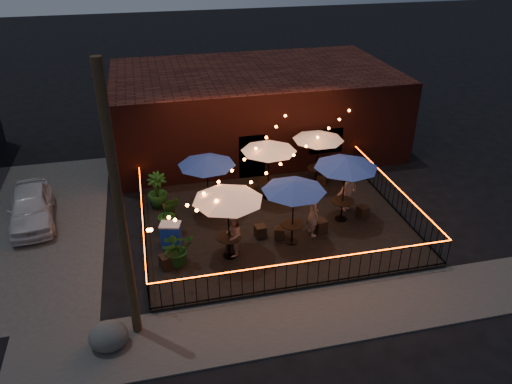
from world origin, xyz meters
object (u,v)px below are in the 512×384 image
utility_pole (120,214)px  cafe_table_1 (207,162)px  cooler (171,235)px  cafe_table_4 (346,163)px  boulder (109,336)px  cafe_table_3 (269,148)px  cafe_table_2 (294,187)px  cafe_table_0 (228,196)px  cafe_table_5 (318,137)px

utility_pole → cafe_table_1: bearing=63.2°
utility_pole → cooler: 5.31m
cafe_table_4 → boulder: bearing=-151.9°
utility_pole → cafe_table_4: utility_pole is taller
utility_pole → cooler: size_ratio=8.36×
cafe_table_3 → cafe_table_2: bearing=-89.8°
cafe_table_0 → boulder: bearing=-141.0°
cafe_table_3 → cooler: size_ratio=2.96×
cafe_table_0 → boulder: size_ratio=2.66×
cafe_table_1 → cafe_table_4: size_ratio=0.99×
cafe_table_2 → cafe_table_0: bearing=-172.1°
cafe_table_2 → cooler: (-4.31, 0.74, -1.82)m
utility_pole → cooler: bearing=71.0°
cafe_table_4 → cafe_table_5: 3.18m
cafe_table_5 → cooler: (-6.71, -3.52, -1.76)m
cafe_table_2 → cafe_table_4: cafe_table_4 is taller
cafe_table_0 → cafe_table_3: 4.47m
cafe_table_2 → boulder: (-6.42, -3.59, -2.06)m
cafe_table_0 → cafe_table_4: bearing=16.6°
cafe_table_4 → cafe_table_2: bearing=-155.3°
cooler → cafe_table_2: bearing=6.1°
cafe_table_3 → boulder: size_ratio=2.83×
cafe_table_2 → cafe_table_4: 2.60m
utility_pole → cafe_table_5: size_ratio=2.74×
cafe_table_4 → cafe_table_5: bearing=89.3°
cooler → boulder: (-2.11, -4.33, -0.25)m
utility_pole → cafe_table_5: 11.05m
utility_pole → cafe_table_1: utility_pole is taller
utility_pole → boulder: (-0.77, -0.45, -3.61)m
cafe_table_2 → cafe_table_3: size_ratio=1.04×
cafe_table_3 → boulder: (-6.41, -7.05, -2.07)m
cafe_table_5 → boulder: cafe_table_5 is taller
cafe_table_0 → cafe_table_5: (4.79, 4.59, -0.18)m
utility_pole → cafe_table_4: (8.01, 4.23, -1.41)m
cafe_table_2 → cafe_table_4: size_ratio=1.05×
cafe_table_3 → cafe_table_5: (2.41, 0.80, -0.07)m
cafe_table_1 → boulder: size_ratio=2.77×
cooler → boulder: bearing=-100.1°
cafe_table_0 → cafe_table_5: cafe_table_0 is taller
cafe_table_0 → cafe_table_5: bearing=43.8°
cafe_table_1 → cafe_table_5: 5.25m
cafe_table_3 → boulder: cafe_table_3 is taller
cafe_table_3 → cafe_table_5: 2.54m
cafe_table_4 → cooler: (-6.67, -0.35, -1.96)m
cafe_table_4 → boulder: (-8.78, -4.68, -2.20)m
cafe_table_0 → cafe_table_3: bearing=57.9°
cafe_table_3 → cafe_table_4: 3.35m
utility_pole → boulder: bearing=-149.7°
utility_pole → boulder: size_ratio=8.02×
cafe_table_5 → cooler: size_ratio=3.05×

